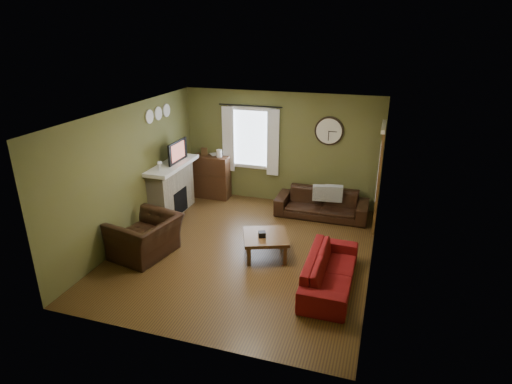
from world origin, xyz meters
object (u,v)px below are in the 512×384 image
(bookshelf, at_px, (212,177))
(coffee_table, at_px, (265,246))
(sofa_brown, at_px, (322,204))
(sofa_red, at_px, (330,271))
(armchair, at_px, (145,237))

(bookshelf, bearing_deg, coffee_table, -49.01)
(sofa_brown, height_order, coffee_table, sofa_brown)
(bookshelf, relative_size, sofa_brown, 0.52)
(bookshelf, height_order, sofa_brown, bookshelf)
(sofa_brown, relative_size, sofa_red, 1.07)
(sofa_brown, bearing_deg, coffee_table, -108.36)
(armchair, bearing_deg, sofa_brown, 145.24)
(bookshelf, distance_m, sofa_red, 4.49)
(bookshelf, distance_m, sofa_brown, 2.79)
(bookshelf, relative_size, coffee_table, 1.33)
(bookshelf, height_order, sofa_red, bookshelf)
(bookshelf, relative_size, sofa_red, 0.56)
(sofa_red, xyz_separation_m, coffee_table, (-1.27, 0.61, -0.06))
(sofa_brown, bearing_deg, sofa_red, -77.79)
(armchair, relative_size, coffee_table, 1.44)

